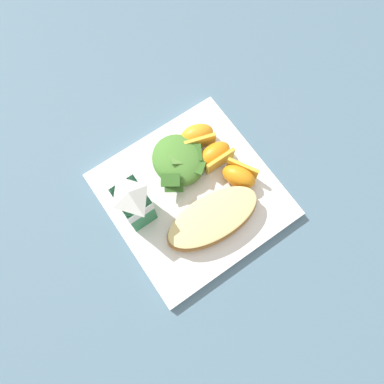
{
  "coord_description": "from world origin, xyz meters",
  "views": [
    {
      "loc": [
        -0.16,
        0.11,
        0.65
      ],
      "look_at": [
        0.0,
        0.0,
        0.03
      ],
      "focal_mm": 35.35,
      "sensor_mm": 36.0,
      "label": 1
    }
  ],
  "objects_px": {
    "green_salad_pile": "(179,160)",
    "orange_wedge_middle": "(215,155)",
    "milk_carton": "(133,202)",
    "orange_wedge_front": "(239,176)",
    "white_plate": "(192,195)",
    "orange_wedge_rear": "(197,136)",
    "cheesy_pizza_bread": "(210,220)"
  },
  "relations": [
    {
      "from": "green_salad_pile",
      "to": "orange_wedge_middle",
      "type": "xyz_separation_m",
      "value": [
        -0.03,
        -0.06,
        -0.0
      ]
    },
    {
      "from": "milk_carton",
      "to": "orange_wedge_front",
      "type": "distance_m",
      "value": 0.19
    },
    {
      "from": "white_plate",
      "to": "orange_wedge_front",
      "type": "relative_size",
      "value": 4.0
    },
    {
      "from": "white_plate",
      "to": "milk_carton",
      "type": "bearing_deg",
      "value": 74.67
    },
    {
      "from": "green_salad_pile",
      "to": "orange_wedge_middle",
      "type": "height_order",
      "value": "green_salad_pile"
    },
    {
      "from": "orange_wedge_middle",
      "to": "orange_wedge_rear",
      "type": "relative_size",
      "value": 0.89
    },
    {
      "from": "milk_carton",
      "to": "orange_wedge_middle",
      "type": "relative_size",
      "value": 1.83
    },
    {
      "from": "white_plate",
      "to": "cheesy_pizza_bread",
      "type": "xyz_separation_m",
      "value": [
        -0.06,
        0.0,
        0.03
      ]
    },
    {
      "from": "cheesy_pizza_bread",
      "to": "milk_carton",
      "type": "height_order",
      "value": "milk_carton"
    },
    {
      "from": "orange_wedge_middle",
      "to": "green_salad_pile",
      "type": "bearing_deg",
      "value": 64.24
    },
    {
      "from": "green_salad_pile",
      "to": "orange_wedge_front",
      "type": "relative_size",
      "value": 1.49
    },
    {
      "from": "cheesy_pizza_bread",
      "to": "green_salad_pile",
      "type": "xyz_separation_m",
      "value": [
        0.12,
        -0.02,
        0.0
      ]
    },
    {
      "from": "cheesy_pizza_bread",
      "to": "green_salad_pile",
      "type": "bearing_deg",
      "value": -7.97
    },
    {
      "from": "orange_wedge_rear",
      "to": "cheesy_pizza_bread",
      "type": "bearing_deg",
      "value": 153.06
    },
    {
      "from": "orange_wedge_front",
      "to": "orange_wedge_rear",
      "type": "height_order",
      "value": "same"
    },
    {
      "from": "white_plate",
      "to": "orange_wedge_middle",
      "type": "xyz_separation_m",
      "value": [
        0.03,
        -0.07,
        0.03
      ]
    },
    {
      "from": "white_plate",
      "to": "orange_wedge_middle",
      "type": "height_order",
      "value": "orange_wedge_middle"
    },
    {
      "from": "white_plate",
      "to": "milk_carton",
      "type": "height_order",
      "value": "milk_carton"
    },
    {
      "from": "milk_carton",
      "to": "orange_wedge_front",
      "type": "xyz_separation_m",
      "value": [
        -0.05,
        -0.18,
        -0.04
      ]
    },
    {
      "from": "white_plate",
      "to": "milk_carton",
      "type": "relative_size",
      "value": 2.55
    },
    {
      "from": "white_plate",
      "to": "orange_wedge_middle",
      "type": "relative_size",
      "value": 4.65
    },
    {
      "from": "cheesy_pizza_bread",
      "to": "orange_wedge_rear",
      "type": "height_order",
      "value": "orange_wedge_rear"
    },
    {
      "from": "green_salad_pile",
      "to": "orange_wedge_middle",
      "type": "distance_m",
      "value": 0.06
    },
    {
      "from": "orange_wedge_front",
      "to": "cheesy_pizza_bread",
      "type": "bearing_deg",
      "value": 112.19
    },
    {
      "from": "white_plate",
      "to": "orange_wedge_rear",
      "type": "distance_m",
      "value": 0.11
    },
    {
      "from": "orange_wedge_front",
      "to": "white_plate",
      "type": "bearing_deg",
      "value": 73.14
    },
    {
      "from": "green_salad_pile",
      "to": "orange_wedge_middle",
      "type": "bearing_deg",
      "value": -115.76
    },
    {
      "from": "milk_carton",
      "to": "orange_wedge_rear",
      "type": "height_order",
      "value": "milk_carton"
    },
    {
      "from": "cheesy_pizza_bread",
      "to": "orange_wedge_rear",
      "type": "relative_size",
      "value": 2.58
    },
    {
      "from": "white_plate",
      "to": "orange_wedge_middle",
      "type": "distance_m",
      "value": 0.08
    },
    {
      "from": "green_salad_pile",
      "to": "milk_carton",
      "type": "xyz_separation_m",
      "value": [
        -0.03,
        0.11,
        0.04
      ]
    },
    {
      "from": "cheesy_pizza_bread",
      "to": "green_salad_pile",
      "type": "distance_m",
      "value": 0.12
    }
  ]
}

